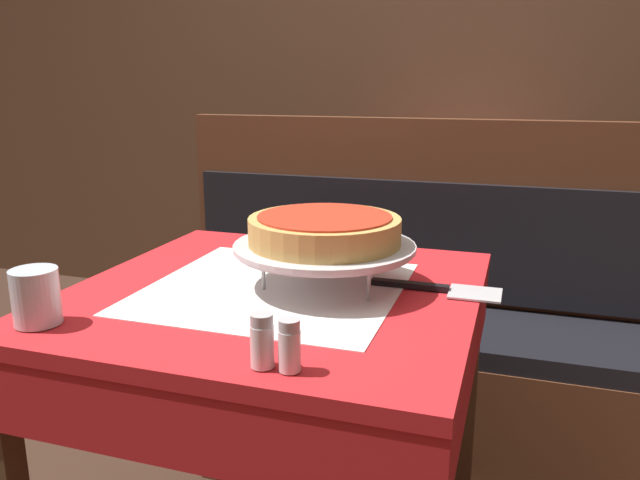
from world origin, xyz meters
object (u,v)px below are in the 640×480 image
(water_glass_near, at_px, (36,297))
(pepper_shaker, at_px, (290,346))
(napkin_holder, at_px, (337,228))
(dining_table_front, at_px, (276,334))
(booth_bench, at_px, (409,346))
(condiment_caddy, at_px, (463,173))
(salt_shaker, at_px, (262,341))
(pizza_pan_stand, at_px, (325,248))
(pizza_server, at_px, (441,289))
(dining_table_rear, at_px, (460,209))
(deep_dish_pizza, at_px, (325,230))

(water_glass_near, relative_size, pepper_shaker, 1.24)
(pepper_shaker, bearing_deg, napkin_holder, 101.13)
(dining_table_front, relative_size, booth_bench, 0.49)
(condiment_caddy, bearing_deg, salt_shaker, -93.17)
(pizza_pan_stand, xyz_separation_m, pizza_server, (0.24, 0.04, -0.08))
(dining_table_rear, relative_size, deep_dish_pizza, 2.46)
(dining_table_front, height_order, dining_table_rear, dining_table_front)
(dining_table_front, bearing_deg, condiment_caddy, 81.74)
(dining_table_front, distance_m, dining_table_rear, 1.52)
(napkin_holder, bearing_deg, deep_dish_pizza, -77.93)
(pizza_pan_stand, height_order, deep_dish_pizza, deep_dish_pizza)
(dining_table_rear, distance_m, pepper_shaker, 1.86)
(dining_table_rear, height_order, pizza_pan_stand, pizza_pan_stand)
(pepper_shaker, bearing_deg, booth_bench, 90.85)
(salt_shaker, bearing_deg, pizza_pan_stand, 94.17)
(salt_shaker, relative_size, condiment_caddy, 0.59)
(booth_bench, height_order, pepper_shaker, booth_bench)
(booth_bench, bearing_deg, condiment_caddy, 83.99)
(pizza_pan_stand, bearing_deg, deep_dish_pizza, -26.57)
(pizza_pan_stand, distance_m, deep_dish_pizza, 0.04)
(salt_shaker, xyz_separation_m, pepper_shaker, (0.04, 0.00, -0.00))
(booth_bench, bearing_deg, pizza_server, -76.01)
(deep_dish_pizza, relative_size, pizza_server, 1.19)
(dining_table_front, xyz_separation_m, pizza_server, (0.33, 0.08, 0.11))
(dining_table_rear, height_order, salt_shaker, salt_shaker)
(pizza_pan_stand, bearing_deg, dining_table_rear, 84.67)
(dining_table_front, relative_size, condiment_caddy, 5.81)
(dining_table_front, xyz_separation_m, salt_shaker, (0.12, -0.35, 0.14))
(booth_bench, relative_size, salt_shaker, 20.26)
(pepper_shaker, xyz_separation_m, napkin_holder, (-0.14, 0.72, 0.01))
(deep_dish_pizza, bearing_deg, pepper_shaker, -79.64)
(water_glass_near, bearing_deg, dining_table_front, 44.48)
(dining_table_front, bearing_deg, napkin_holder, 86.10)
(deep_dish_pizza, distance_m, condiment_caddy, 1.55)
(water_glass_near, bearing_deg, napkin_holder, 63.08)
(deep_dish_pizza, xyz_separation_m, pepper_shaker, (0.07, -0.39, -0.08))
(dining_table_rear, bearing_deg, pizza_pan_stand, -95.33)
(pepper_shaker, height_order, napkin_holder, napkin_holder)
(pepper_shaker, relative_size, condiment_caddy, 0.57)
(salt_shaker, bearing_deg, water_glass_near, 175.44)
(water_glass_near, bearing_deg, dining_table_rear, 73.15)
(pepper_shaker, bearing_deg, salt_shaker, 180.00)
(deep_dish_pizza, height_order, pepper_shaker, deep_dish_pizza)
(dining_table_front, distance_m, water_glass_near, 0.47)
(booth_bench, bearing_deg, pepper_shaker, -89.15)
(dining_table_rear, distance_m, deep_dish_pizza, 1.48)
(dining_table_rear, xyz_separation_m, deep_dish_pizza, (-0.14, -1.46, 0.23))
(booth_bench, bearing_deg, dining_table_rear, 83.28)
(water_glass_near, bearing_deg, pepper_shaker, -4.16)
(dining_table_front, height_order, pizza_server, pizza_server)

